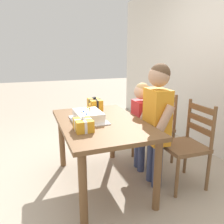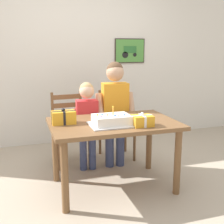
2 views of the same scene
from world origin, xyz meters
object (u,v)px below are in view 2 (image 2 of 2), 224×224
at_px(birthday_cake, 112,120).
at_px(child_younger, 87,118).
at_px(gift_box_beside_cake, 64,117).
at_px(child_older, 115,104).
at_px(chair_right, 116,124).
at_px(dining_table, 114,132).
at_px(gift_box_red_large, 142,121).
at_px(chair_left, 70,128).

height_order(birthday_cake, child_younger, child_younger).
relative_size(gift_box_beside_cake, child_older, 0.18).
xyz_separation_m(birthday_cake, child_younger, (-0.10, 0.67, -0.12)).
bearing_deg(gift_box_beside_cake, child_older, 33.27).
distance_m(birthday_cake, chair_right, 1.10).
relative_size(dining_table, birthday_cake, 2.98).
distance_m(gift_box_red_large, gift_box_beside_cake, 0.79).
relative_size(gift_box_red_large, chair_left, 0.22).
height_order(chair_right, child_older, child_older).
relative_size(chair_right, child_younger, 0.84).
xyz_separation_m(dining_table, gift_box_red_large, (0.22, -0.24, 0.16)).
xyz_separation_m(chair_left, child_older, (0.51, -0.32, 0.34)).
xyz_separation_m(child_older, child_younger, (-0.35, 0.00, -0.14)).
relative_size(birthday_cake, child_older, 0.33).
bearing_deg(gift_box_red_large, chair_right, 84.96).
height_order(gift_box_beside_cake, chair_right, chair_right).
xyz_separation_m(birthday_cake, gift_box_beside_cake, (-0.45, 0.20, 0.02)).
distance_m(chair_right, child_younger, 0.60).
xyz_separation_m(gift_box_beside_cake, child_younger, (0.35, 0.46, -0.14)).
distance_m(chair_left, chair_right, 0.63).
relative_size(dining_table, gift_box_beside_cake, 5.39).
relative_size(gift_box_beside_cake, child_younger, 0.22).
bearing_deg(child_younger, chair_left, 116.58).
height_order(chair_left, child_younger, child_younger).
height_order(dining_table, gift_box_red_large, gift_box_red_large).
xyz_separation_m(dining_table, child_younger, (-0.16, 0.54, 0.03)).
height_order(birthday_cake, child_older, child_older).
bearing_deg(gift_box_beside_cake, gift_box_red_large, -24.03).
height_order(dining_table, birthday_cake, birthday_cake).
bearing_deg(child_younger, dining_table, -73.92).
relative_size(dining_table, child_younger, 1.20).
relative_size(gift_box_red_large, child_younger, 0.19).
distance_m(chair_right, child_older, 0.48).
bearing_deg(chair_right, child_younger, -145.90).
height_order(gift_box_beside_cake, child_older, child_older).
relative_size(chair_left, child_older, 0.69).
bearing_deg(chair_left, child_younger, -63.42).
distance_m(dining_table, birthday_cake, 0.21).
height_order(dining_table, chair_right, chair_right).
height_order(gift_box_red_large, child_older, child_older).
distance_m(birthday_cake, gift_box_red_large, 0.30).
xyz_separation_m(dining_table, child_older, (0.20, 0.54, 0.18)).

